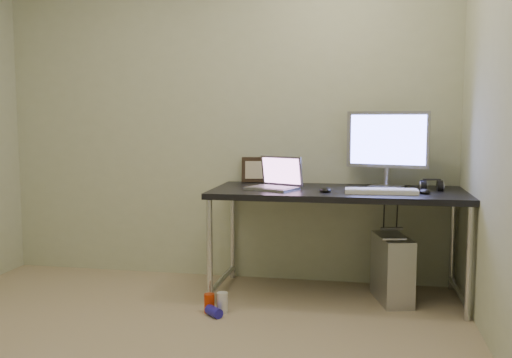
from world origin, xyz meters
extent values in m
cube|color=beige|center=(0.00, 1.75, 1.25)|extent=(3.50, 0.02, 2.50)
cube|color=black|center=(0.89, 1.38, 0.73)|extent=(1.71, 0.75, 0.04)
cylinder|color=silver|center=(0.08, 1.04, 0.35)|extent=(0.04, 0.04, 0.71)
cylinder|color=silver|center=(0.08, 1.71, 0.35)|extent=(0.04, 0.04, 0.71)
cylinder|color=silver|center=(1.71, 1.04, 0.35)|extent=(0.04, 0.04, 0.71)
cylinder|color=silver|center=(1.71, 1.71, 0.35)|extent=(0.04, 0.04, 0.71)
cylinder|color=silver|center=(0.08, 1.38, 0.08)|extent=(0.04, 0.67, 0.04)
cylinder|color=silver|center=(1.71, 1.38, 0.08)|extent=(0.04, 0.67, 0.04)
cube|color=#A7A7AC|center=(1.27, 1.35, 0.22)|extent=(0.28, 0.46, 0.45)
cylinder|color=#A2A2A8|center=(1.27, 1.17, 0.46)|extent=(0.16, 0.06, 0.02)
cylinder|color=#A2A2A8|center=(1.27, 1.53, 0.46)|extent=(0.16, 0.06, 0.02)
cylinder|color=black|center=(1.22, 1.70, 0.40)|extent=(0.01, 0.16, 0.69)
cylinder|color=black|center=(1.31, 1.68, 0.38)|extent=(0.02, 0.11, 0.71)
cylinder|color=red|center=(0.12, 0.89, 0.06)|extent=(0.07, 0.07, 0.12)
cylinder|color=white|center=(0.20, 0.90, 0.07)|extent=(0.09, 0.09, 0.13)
cylinder|color=#2720B7|center=(0.17, 0.82, 0.03)|extent=(0.13, 0.13, 0.06)
cube|color=#A2A2A8|center=(0.45, 1.30, 0.76)|extent=(0.38, 0.33, 0.02)
cube|color=gray|center=(0.45, 1.30, 0.77)|extent=(0.34, 0.28, 0.00)
cube|color=gray|center=(0.50, 1.42, 0.87)|extent=(0.31, 0.17, 0.21)
cube|color=#8B5887|center=(0.50, 1.41, 0.87)|extent=(0.28, 0.14, 0.18)
cube|color=#A2A2A8|center=(1.23, 1.55, 0.76)|extent=(0.26, 0.22, 0.02)
cylinder|color=#A2A2A8|center=(1.23, 1.57, 0.83)|extent=(0.04, 0.04, 0.12)
cube|color=#A2A2A8|center=(1.23, 1.56, 1.09)|extent=(0.56, 0.18, 0.39)
cube|color=#646DEF|center=(1.23, 1.53, 1.09)|extent=(0.50, 0.13, 0.34)
cube|color=white|center=(1.18, 1.24, 0.76)|extent=(0.47, 0.17, 0.03)
ellipsoid|color=black|center=(1.46, 1.28, 0.77)|extent=(0.08, 0.12, 0.04)
ellipsoid|color=black|center=(0.82, 1.24, 0.77)|extent=(0.10, 0.14, 0.04)
cylinder|color=black|center=(1.47, 1.45, 0.78)|extent=(0.04, 0.09, 0.09)
cylinder|color=black|center=(1.58, 1.45, 0.78)|extent=(0.04, 0.09, 0.09)
cube|color=black|center=(1.52, 1.45, 0.82)|extent=(0.12, 0.02, 0.01)
cube|color=black|center=(0.27, 1.73, 0.85)|extent=(0.25, 0.10, 0.19)
cylinder|color=silver|center=(0.52, 1.65, 0.79)|extent=(0.01, 0.01, 0.08)
cylinder|color=white|center=(0.52, 1.65, 0.84)|extent=(0.04, 0.03, 0.04)
camera|label=1|loc=(1.07, -2.52, 1.23)|focal=40.00mm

